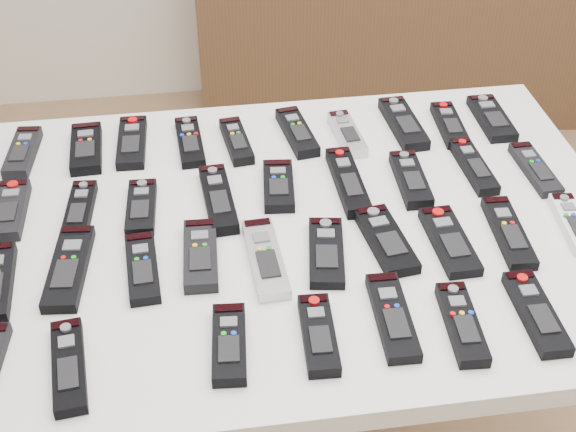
{
  "coord_description": "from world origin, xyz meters",
  "views": [
    {
      "loc": [
        -0.3,
        -1.05,
        1.71
      ],
      "look_at": [
        -0.13,
        0.09,
        0.8
      ],
      "focal_mm": 50.0,
      "sensor_mm": 36.0,
      "label": 1
    }
  ],
  "objects": [
    {
      "name": "remote_35",
      "position": [
        0.22,
        -0.2,
        0.79
      ],
      "size": [
        0.05,
        0.18,
        0.02
      ],
      "primitive_type": "cube",
      "rotation": [
        0.0,
        0.0,
        -0.01
      ],
      "color": "black",
      "rests_on": "table"
    },
    {
      "name": "remote_16",
      "position": [
        0.12,
        0.18,
        0.79
      ],
      "size": [
        0.06,
        0.17,
        0.02
      ],
      "primitive_type": "cube",
      "rotation": [
        0.0,
        0.0,
        -0.04
      ],
      "color": "black",
      "rests_on": "table"
    },
    {
      "name": "remote_27",
      "position": [
        0.25,
        -0.0,
        0.79
      ],
      "size": [
        0.06,
        0.19,
        0.02
      ],
      "primitive_type": "cube",
      "rotation": [
        0.0,
        0.0,
        -0.06
      ],
      "color": "black",
      "rests_on": "table"
    },
    {
      "name": "sideboard",
      "position": [
        0.53,
        1.78,
        0.37
      ],
      "size": [
        1.53,
        0.63,
        0.74
      ],
      "primitive_type": "cube",
      "rotation": [
        0.0,
        0.0,
        -0.17
      ],
      "color": "#4C381E",
      "rests_on": "ground"
    },
    {
      "name": "remote_1",
      "position": [
        -0.51,
        0.38,
        0.79
      ],
      "size": [
        0.07,
        0.17,
        0.02
      ],
      "primitive_type": "cube",
      "rotation": [
        0.0,
        0.0,
        0.03
      ],
      "color": "black",
      "rests_on": "table"
    },
    {
      "name": "remote_0",
      "position": [
        -0.64,
        0.38,
        0.79
      ],
      "size": [
        0.06,
        0.17,
        0.02
      ],
      "primitive_type": "cube",
      "rotation": [
        0.0,
        0.0,
        -0.09
      ],
      "color": "black",
      "rests_on": "table"
    },
    {
      "name": "remote_17",
      "position": [
        0.26,
        0.21,
        0.79
      ],
      "size": [
        0.05,
        0.18,
        0.02
      ],
      "primitive_type": "cube",
      "rotation": [
        0.0,
        0.0,
        0.03
      ],
      "color": "black",
      "rests_on": "table"
    },
    {
      "name": "remote_13",
      "position": [
        -0.26,
        0.17,
        0.79
      ],
      "size": [
        0.06,
        0.2,
        0.02
      ],
      "primitive_type": "cube",
      "rotation": [
        0.0,
        0.0,
        0.06
      ],
      "color": "black",
      "rests_on": "table"
    },
    {
      "name": "remote_18",
      "position": [
        0.38,
        0.18,
        0.79
      ],
      "size": [
        0.05,
        0.17,
        0.02
      ],
      "primitive_type": "cube",
      "rotation": [
        0.0,
        0.0,
        0.03
      ],
      "color": "black",
      "rests_on": "table"
    },
    {
      "name": "remote_10",
      "position": [
        -0.64,
        0.19,
        0.79
      ],
      "size": [
        0.06,
        0.16,
        0.02
      ],
      "primitive_type": "cube",
      "rotation": [
        0.0,
        0.0,
        -0.02
      ],
      "color": "black",
      "rests_on": "table"
    },
    {
      "name": "remote_3",
      "position": [
        -0.3,
        0.38,
        0.79
      ],
      "size": [
        0.06,
        0.18,
        0.02
      ],
      "primitive_type": "cube",
      "rotation": [
        0.0,
        0.0,
        0.05
      ],
      "color": "black",
      "rests_on": "table"
    },
    {
      "name": "remote_9",
      "position": [
        0.36,
        0.38,
        0.79
      ],
      "size": [
        0.06,
        0.17,
        0.02
      ],
      "primitive_type": "cube",
      "rotation": [
        0.0,
        0.0,
        -0.01
      ],
      "color": "black",
      "rests_on": "table"
    },
    {
      "name": "remote_25",
      "position": [
        0.03,
        0.01,
        0.79
      ],
      "size": [
        0.08,
        0.18,
        0.02
      ],
      "primitive_type": "cube",
      "rotation": [
        0.0,
        0.0,
        0.13
      ],
      "color": "black",
      "rests_on": "table"
    },
    {
      "name": "remote_23",
      "position": [
        -0.19,
        -0.01,
        0.79
      ],
      "size": [
        0.06,
        0.2,
        0.02
      ],
      "primitive_type": "cube",
      "rotation": [
        0.0,
        0.0,
        0.05
      ],
      "color": "#B7B7BC",
      "rests_on": "table"
    },
    {
      "name": "remote_21",
      "position": [
        -0.4,
        -0.0,
        0.79
      ],
      "size": [
        0.06,
        0.17,
        0.02
      ],
      "primitive_type": "cube",
      "rotation": [
        0.0,
        0.0,
        0.06
      ],
      "color": "black",
      "rests_on": "table"
    },
    {
      "name": "remote_4",
      "position": [
        -0.2,
        0.37,
        0.79
      ],
      "size": [
        0.06,
        0.16,
        0.02
      ],
      "primitive_type": "cube",
      "rotation": [
        0.0,
        0.0,
        0.11
      ],
      "color": "black",
      "rests_on": "table"
    },
    {
      "name": "remote_24",
      "position": [
        -0.08,
        -0.01,
        0.79
      ],
      "size": [
        0.09,
        0.18,
        0.02
      ],
      "primitive_type": "cube",
      "rotation": [
        0.0,
        0.0,
        -0.16
      ],
      "color": "black",
      "rests_on": "table"
    },
    {
      "name": "remote_12",
      "position": [
        -0.4,
        0.17,
        0.79
      ],
      "size": [
        0.06,
        0.16,
        0.02
      ],
      "primitive_type": "cube",
      "rotation": [
        0.0,
        0.0,
        -0.05
      ],
      "color": "black",
      "rests_on": "table"
    },
    {
      "name": "remote_7",
      "position": [
        0.16,
        0.38,
        0.79
      ],
      "size": [
        0.07,
        0.19,
        0.02
      ],
      "primitive_type": "cube",
      "rotation": [
        0.0,
        0.0,
        0.06
      ],
      "color": "black",
      "rests_on": "table"
    },
    {
      "name": "remote_20",
      "position": [
        -0.52,
        0.01,
        0.79
      ],
      "size": [
        0.08,
        0.21,
        0.02
      ],
      "primitive_type": "cube",
      "rotation": [
        0.0,
        0.0,
        -0.11
      ],
      "color": "black",
      "rests_on": "table"
    },
    {
      "name": "table",
      "position": [
        -0.13,
        0.09,
        0.72
      ],
      "size": [
        1.25,
        0.88,
        0.78
      ],
      "color": "white",
      "rests_on": "ground"
    },
    {
      "name": "remote_15",
      "position": [
        -0.0,
        0.19,
        0.79
      ],
      "size": [
        0.05,
        0.21,
        0.02
      ],
      "primitive_type": "cube",
      "rotation": [
        0.0,
        0.0,
        0.02
      ],
      "color": "black",
      "rests_on": "table"
    },
    {
      "name": "remote_8",
      "position": [
        0.26,
        0.36,
        0.79
      ],
      "size": [
        0.06,
        0.17,
        0.02
      ],
      "primitive_type": "cube",
      "rotation": [
        0.0,
        0.0,
        -0.05
      ],
      "color": "black",
      "rests_on": "table"
    },
    {
      "name": "remote_31",
      "position": [
        -0.27,
        -0.2,
        0.79
      ],
      "size": [
        0.06,
        0.16,
        0.02
      ],
      "primitive_type": "cube",
      "rotation": [
        0.0,
        0.0,
        -0.08
      ],
      "color": "black",
      "rests_on": "table"
    },
    {
      "name": "remote_6",
      "position": [
        0.03,
        0.36,
        0.79
      ],
      "size": [
        0.06,
        0.16,
        0.02
      ],
      "primitive_type": "cube",
      "rotation": [
        0.0,
        0.0,
        0.08
      ],
      "color": "#B7B7BC",
      "rests_on": "table"
    },
    {
      "name": "remote_30",
      "position": [
        -0.51,
        -0.21,
        0.79
      ],
      "size": [
        0.07,
        0.18,
        0.02
      ],
      "primitive_type": "cube",
      "rotation": [
        0.0,
        0.0,
        0.1
      ],
      "color": "black",
      "rests_on": "table"
    },
    {
      "name": "remote_5",
      "position": [
        -0.07,
        0.38,
        0.79
      ],
      "size": [
        0.07,
        0.18,
        0.02
      ],
      "primitive_type": "cube",
      "rotation": [
        0.0,
        0.0,
        0.14
      ],
      "color": "black",
      "rests_on": "table"
    },
    {
      "name": "remote_26",
      "position": [
        0.14,
        -0.01,
        0.79
      ],
      "size": [
        0.07,
        0.18,
        0.02
      ],
      "primitive_type": "cube",
      "rotation": [
        0.0,
        0.0,
        0.03
      ],
      "color": "black",
      "rests_on": "table"
    },
    {
      "name": "remote_34",
      "position": [
        0.1,
        -0.21,
        0.79
      ],
      "size": [
        0.06,
        0.17,
        0.02
      ],
      "primitive_type": "cube",
      "rotation": [
        0.0,
        0.0,
        -0.06
      ],
      "color": "black",
      "rests_on": "table"
    },
    {
      "name": "remote_32",
      "position": [
        -0.13,
        -0.2,
        0.79
      ],
      "size": [
        0.06,
        0.16,
        0.02
      ],
      "primitive_type": "cube",
      "rotation": [
        0.0,
        0.0,
        -0.05
      ],
      "color": "black",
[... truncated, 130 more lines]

